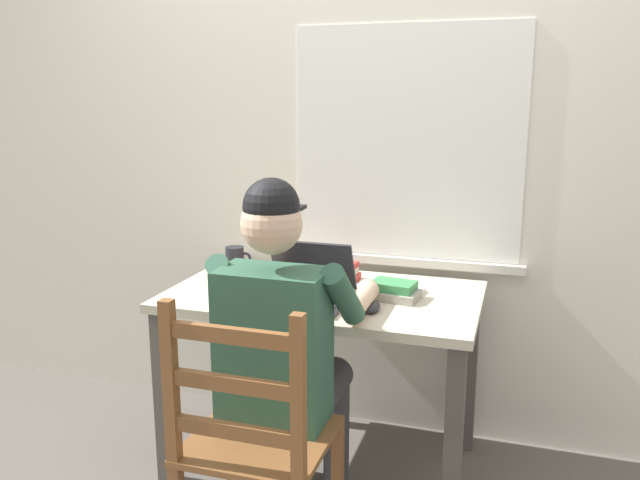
% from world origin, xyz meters
% --- Properties ---
extents(ground_plane, '(8.00, 8.00, 0.00)m').
position_xyz_m(ground_plane, '(0.00, 0.00, 0.00)').
color(ground_plane, '#56514C').
extents(back_wall, '(6.00, 0.08, 2.60)m').
position_xyz_m(back_wall, '(0.00, 0.43, 1.30)').
color(back_wall, silver).
rests_on(back_wall, ground).
extents(desk, '(1.20, 0.70, 0.74)m').
position_xyz_m(desk, '(0.00, 0.00, 0.63)').
color(desk, '#BCB29E').
rests_on(desk, ground).
extents(seated_person, '(0.50, 0.60, 1.25)m').
position_xyz_m(seated_person, '(0.00, -0.43, 0.69)').
color(seated_person, '#2D5642').
rests_on(seated_person, ground).
extents(wooden_chair, '(0.42, 0.42, 0.95)m').
position_xyz_m(wooden_chair, '(0.00, -0.71, 0.47)').
color(wooden_chair, brown).
rests_on(wooden_chair, ground).
extents(laptop, '(0.33, 0.33, 0.21)m').
position_xyz_m(laptop, '(-0.04, -0.12, 0.79)').
color(laptop, '#232328').
rests_on(laptop, desk).
extents(computer_mouse, '(0.06, 0.10, 0.03)m').
position_xyz_m(computer_mouse, '(0.23, -0.17, 0.76)').
color(computer_mouse, '#232328').
rests_on(computer_mouse, desk).
extents(coffee_mug_white, '(0.13, 0.09, 0.10)m').
position_xyz_m(coffee_mug_white, '(-0.32, -0.01, 0.79)').
color(coffee_mug_white, silver).
rests_on(coffee_mug_white, desk).
extents(coffee_mug_dark, '(0.12, 0.08, 0.10)m').
position_xyz_m(coffee_mug_dark, '(-0.47, 0.21, 0.79)').
color(coffee_mug_dark, black).
rests_on(coffee_mug_dark, desk).
extents(book_stack_main, '(0.21, 0.16, 0.06)m').
position_xyz_m(book_stack_main, '(0.27, 0.01, 0.77)').
color(book_stack_main, gray).
rests_on(book_stack_main, desk).
extents(book_stack_side, '(0.20, 0.16, 0.08)m').
position_xyz_m(book_stack_side, '(0.01, 0.17, 0.78)').
color(book_stack_side, '#BC332D').
rests_on(book_stack_side, desk).
extents(paper_pile_near_laptop, '(0.28, 0.21, 0.02)m').
position_xyz_m(paper_pile_near_laptop, '(0.24, 0.07, 0.75)').
color(paper_pile_near_laptop, white).
rests_on(paper_pile_near_laptop, desk).
extents(landscape_photo_print, '(0.15, 0.12, 0.00)m').
position_xyz_m(landscape_photo_print, '(-0.26, 0.15, 0.74)').
color(landscape_photo_print, '#7A4293').
rests_on(landscape_photo_print, desk).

